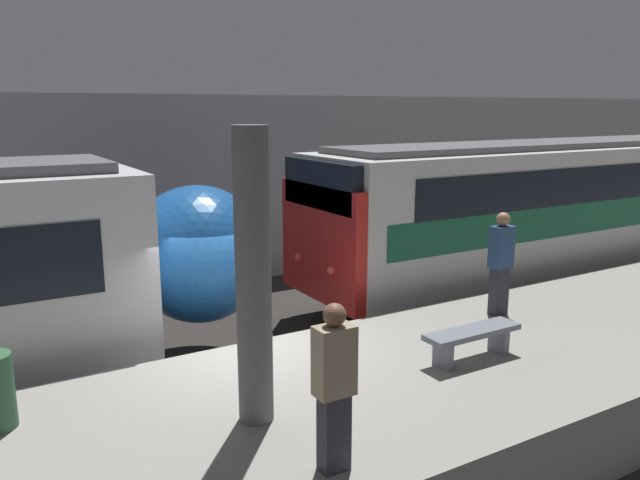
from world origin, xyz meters
TOP-DOWN VIEW (x-y plane):
  - ground_plane at (0.00, 0.00)m, footprint 120.00×120.00m
  - platform at (0.00, -2.06)m, footprint 40.00×4.12m
  - station_rear_barrier at (0.00, 6.62)m, footprint 50.00×0.15m
  - support_pillar_near at (-0.89, -2.22)m, footprint 0.39×0.39m
  - train_boxy at (12.84, 2.10)m, footprint 20.94×2.89m
  - person_waiting at (-0.66, -3.53)m, footprint 0.38×0.24m
  - person_walking at (4.20, -1.00)m, footprint 0.38×0.24m
  - platform_bench at (2.42, -2.22)m, footprint 1.50×0.40m

SIDE VIEW (x-z plane):
  - ground_plane at x=0.00m, z-range 0.00..0.00m
  - platform at x=0.00m, z-range 0.00..1.04m
  - platform_bench at x=2.42m, z-range 1.15..1.60m
  - train_boxy at x=12.84m, z-range 0.05..3.75m
  - person_waiting at x=-0.66m, z-range 1.08..2.78m
  - person_walking at x=4.20m, z-range 1.09..2.85m
  - station_rear_barrier at x=0.00m, z-range 0.00..4.80m
  - support_pillar_near at x=-0.89m, z-range 1.04..4.32m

